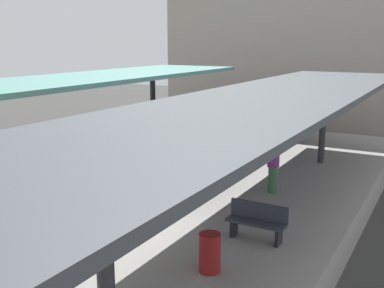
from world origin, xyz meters
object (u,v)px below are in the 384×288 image
at_px(platform_bench, 257,220).
at_px(platform_sign, 110,209).
at_px(litter_bin, 210,253).
at_px(passenger_near_bench, 273,166).
at_px(commuter_train, 226,136).

relative_size(platform_bench, platform_sign, 0.63).
height_order(platform_bench, litter_bin, platform_bench).
height_order(litter_bin, passenger_near_bench, passenger_near_bench).
distance_m(commuter_train, passenger_near_bench, 5.23).
height_order(platform_sign, litter_bin, platform_sign).
distance_m(platform_bench, platform_sign, 3.95).
bearing_deg(litter_bin, platform_bench, 82.24).
distance_m(commuter_train, platform_bench, 8.55).
height_order(commuter_train, litter_bin, commuter_train).
relative_size(commuter_train, passenger_near_bench, 8.66).
xyz_separation_m(commuter_train, passenger_near_bench, (3.40, -3.97, 0.12)).
xyz_separation_m(litter_bin, passenger_near_bench, (-0.58, 5.35, 0.44)).
bearing_deg(platform_sign, commuter_train, 104.46).
relative_size(platform_sign, litter_bin, 2.76).
bearing_deg(platform_sign, litter_bin, 53.71).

